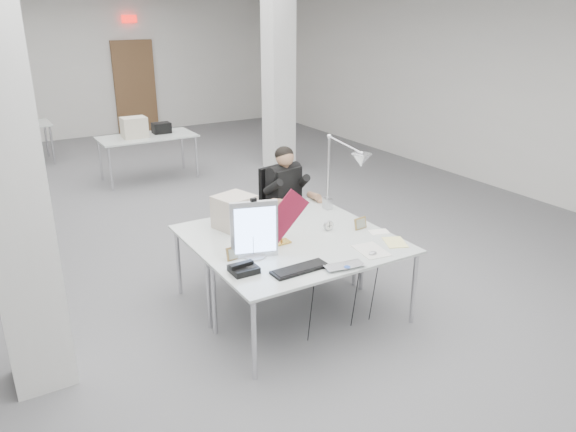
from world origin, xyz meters
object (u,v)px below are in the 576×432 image
seated_person (285,184)px  beige_monitor (234,212)px  desk_main (316,256)px  laptop (347,269)px  architect_lamp (342,172)px  bankers_lamp (281,225)px  desk_phone (244,269)px  monitor (254,230)px  office_chair (283,215)px

seated_person → beige_monitor: 1.09m
desk_main → seated_person: (0.59, 1.55, 0.16)m
laptop → architect_lamp: size_ratio=0.36×
bankers_lamp → architect_lamp: size_ratio=0.37×
seated_person → desk_phone: size_ratio=4.40×
bankers_lamp → architect_lamp: 1.00m
beige_monitor → monitor: bearing=-118.3°
office_chair → laptop: 2.09m
seated_person → monitor: (-1.08, -1.31, 0.11)m
seated_person → bankers_lamp: 1.38m
desk_main → bankers_lamp: bearing=110.1°
laptop → desk_phone: (-0.76, 0.41, 0.01)m
desk_phone → architect_lamp: bearing=24.7°
office_chair → beige_monitor: 1.20m
monitor → beige_monitor: 0.75m
desk_main → office_chair: size_ratio=1.80×
beige_monitor → architect_lamp: (1.10, -0.28, 0.32)m
seated_person → laptop: seated_person is taller
monitor → desk_phone: size_ratio=2.36×
bankers_lamp → desk_phone: (-0.58, -0.37, -0.15)m
desk_main → desk_phone: 0.72m
laptop → office_chair: bearing=83.3°
desk_main → seated_person: size_ratio=1.87×
office_chair → architect_lamp: (0.18, -0.91, 0.74)m
architect_lamp → seated_person: bearing=115.4°
desk_phone → beige_monitor: (0.38, 0.95, 0.14)m
seated_person → monitor: seated_person is taller
monitor → laptop: (0.54, -0.64, -0.24)m
seated_person → monitor: 1.70m
desk_phone → office_chair: bearing=50.8°
desk_main → office_chair: office_chair is taller
desk_main → architect_lamp: architect_lamp is taller
monitor → office_chair: bearing=68.7°
desk_phone → beige_monitor: size_ratio=0.63×
laptop → desk_phone: desk_phone is taller
office_chair → architect_lamp: size_ratio=1.04×
seated_person → bankers_lamp: size_ratio=2.72×
monitor → desk_phone: 0.39m
desk_main → architect_lamp: (0.77, 0.69, 0.49)m
bankers_lamp → desk_phone: bankers_lamp is taller
bankers_lamp → seated_person: bearing=36.4°
laptop → seated_person: bearing=82.9°
architect_lamp → bankers_lamp: bearing=-147.6°
laptop → architect_lamp: architect_lamp is taller
office_chair → bankers_lamp: (-0.73, -1.22, 0.43)m
bankers_lamp → beige_monitor: (-0.20, 0.59, -0.01)m
beige_monitor → architect_lamp: architect_lamp is taller
office_chair → laptop: office_chair is taller
laptop → bankers_lamp: bankers_lamp is taller
bankers_lamp → beige_monitor: bearing=87.0°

